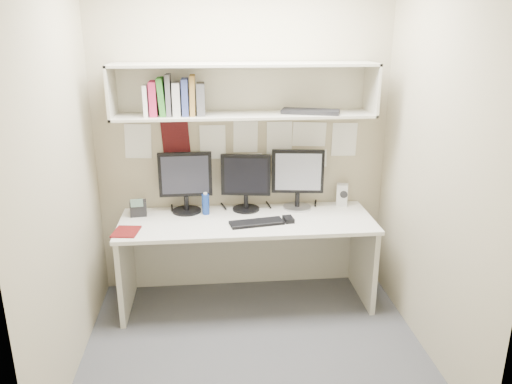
{
  "coord_description": "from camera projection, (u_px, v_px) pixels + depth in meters",
  "views": [
    {
      "loc": [
        -0.28,
        -3.02,
        2.17
      ],
      "look_at": [
        0.04,
        0.35,
        1.05
      ],
      "focal_mm": 35.0,
      "sensor_mm": 36.0,
      "label": 1
    }
  ],
  "objects": [
    {
      "name": "blue_bottle",
      "position": [
        206.0,
        204.0,
        4.03
      ],
      "size": [
        0.06,
        0.06,
        0.18
      ],
      "color": "navy",
      "rests_on": "desk"
    },
    {
      "name": "wall_left",
      "position": [
        59.0,
        177.0,
        3.05
      ],
      "size": [
        0.02,
        2.0,
        2.6
      ],
      "primitive_type": "cube",
      "color": "tan",
      "rests_on": "ground"
    },
    {
      "name": "mouse",
      "position": [
        288.0,
        219.0,
        3.89
      ],
      "size": [
        0.09,
        0.12,
        0.03
      ],
      "primitive_type": "cube",
      "rotation": [
        0.0,
        0.0,
        0.13
      ],
      "color": "black",
      "rests_on": "desk"
    },
    {
      "name": "book_stack",
      "position": [
        175.0,
        98.0,
        3.73
      ],
      "size": [
        0.45,
        0.19,
        0.31
      ],
      "color": "white",
      "rests_on": "overhead_hutch"
    },
    {
      "name": "monitor_center",
      "position": [
        246.0,
        180.0,
        4.07
      ],
      "size": [
        0.4,
        0.22,
        0.47
      ],
      "rotation": [
        0.0,
        0.0,
        -0.16
      ],
      "color": "black",
      "rests_on": "desk"
    },
    {
      "name": "wall_front",
      "position": [
        275.0,
        234.0,
        2.21
      ],
      "size": [
        2.4,
        0.02,
        2.6
      ],
      "primitive_type": "cube",
      "color": "tan",
      "rests_on": "ground"
    },
    {
      "name": "wall_back",
      "position": [
        243.0,
        139.0,
        4.1
      ],
      "size": [
        2.4,
        0.02,
        2.6
      ],
      "primitive_type": "cube",
      "color": "tan",
      "rests_on": "ground"
    },
    {
      "name": "wall_right",
      "position": [
        437.0,
        167.0,
        3.26
      ],
      "size": [
        0.02,
        2.0,
        2.6
      ],
      "primitive_type": "cube",
      "color": "tan",
      "rests_on": "ground"
    },
    {
      "name": "overhead_hutch",
      "position": [
        244.0,
        89.0,
        3.84
      ],
      "size": [
        2.0,
        0.38,
        0.4
      ],
      "color": "beige",
      "rests_on": "wall_back"
    },
    {
      "name": "pinned_papers",
      "position": [
        243.0,
        145.0,
        4.11
      ],
      "size": [
        1.92,
        0.01,
        0.48
      ],
      "primitive_type": null,
      "color": "white",
      "rests_on": "wall_back"
    },
    {
      "name": "floor",
      "position": [
        254.0,
        347.0,
        3.56
      ],
      "size": [
        2.4,
        2.0,
        0.01
      ],
      "primitive_type": "cube",
      "color": "#444448",
      "rests_on": "ground"
    },
    {
      "name": "speaker",
      "position": [
        342.0,
        195.0,
        4.23
      ],
      "size": [
        0.11,
        0.12,
        0.18
      ],
      "rotation": [
        0.0,
        0.0,
        -0.28
      ],
      "color": "beige",
      "rests_on": "desk"
    },
    {
      "name": "keyboard",
      "position": [
        257.0,
        223.0,
        3.84
      ],
      "size": [
        0.43,
        0.21,
        0.02
      ],
      "primitive_type": "cube",
      "rotation": [
        0.0,
        0.0,
        0.17
      ],
      "color": "black",
      "rests_on": "desk"
    },
    {
      "name": "maroon_notebook",
      "position": [
        126.0,
        232.0,
        3.69
      ],
      "size": [
        0.21,
        0.24,
        0.01
      ],
      "primitive_type": "cube",
      "rotation": [
        0.0,
        0.0,
        -0.13
      ],
      "color": "#5B0F0F",
      "rests_on": "desk"
    },
    {
      "name": "monitor_left",
      "position": [
        185.0,
        180.0,
        4.03
      ],
      "size": [
        0.43,
        0.24,
        0.5
      ],
      "rotation": [
        0.0,
        0.0,
        0.02
      ],
      "color": "black",
      "rests_on": "desk"
    },
    {
      "name": "desk",
      "position": [
        247.0,
        261.0,
        4.06
      ],
      "size": [
        2.0,
        0.7,
        0.73
      ],
      "color": "silver",
      "rests_on": "floor"
    },
    {
      "name": "desk_phone",
      "position": [
        138.0,
        208.0,
        4.01
      ],
      "size": [
        0.14,
        0.13,
        0.16
      ],
      "rotation": [
        0.0,
        0.0,
        0.12
      ],
      "color": "black",
      "rests_on": "desk"
    },
    {
      "name": "hutch_tray",
      "position": [
        310.0,
        112.0,
        3.84
      ],
      "size": [
        0.47,
        0.29,
        0.03
      ],
      "primitive_type": "cube",
      "rotation": [
        0.0,
        0.0,
        -0.31
      ],
      "color": "black",
      "rests_on": "overhead_hutch"
    },
    {
      "name": "monitor_right",
      "position": [
        298.0,
        177.0,
        4.11
      ],
      "size": [
        0.43,
        0.24,
        0.5
      ],
      "rotation": [
        0.0,
        0.0,
        -0.13
      ],
      "color": "#A5A5AA",
      "rests_on": "desk"
    }
  ]
}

